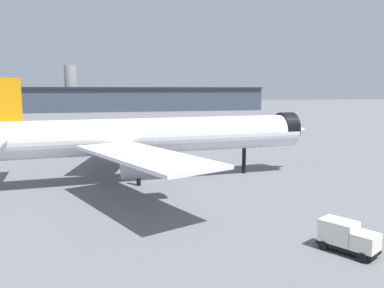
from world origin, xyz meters
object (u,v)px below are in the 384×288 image
(airliner_near_gate, at_px, (148,136))
(traffic_cone_near_nose, at_px, (260,151))
(service_truck_front, at_px, (347,237))
(baggage_tug_wing, at_px, (106,146))

(airliner_near_gate, bearing_deg, traffic_cone_near_nose, 32.02)
(service_truck_front, relative_size, traffic_cone_near_nose, 8.83)
(service_truck_front, bearing_deg, traffic_cone_near_nose, 135.14)
(traffic_cone_near_nose, bearing_deg, airliner_near_gate, -142.18)
(airliner_near_gate, relative_size, baggage_tug_wing, 17.74)
(service_truck_front, xyz_separation_m, baggage_tug_wing, (-22.44, 71.64, -0.62))
(airliner_near_gate, height_order, baggage_tug_wing, airliner_near_gate)
(baggage_tug_wing, height_order, traffic_cone_near_nose, baggage_tug_wing)
(airliner_near_gate, xyz_separation_m, service_truck_front, (15.40, -34.39, -6.09))
(baggage_tug_wing, xyz_separation_m, traffic_cone_near_nose, (37.49, -13.62, -0.64))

